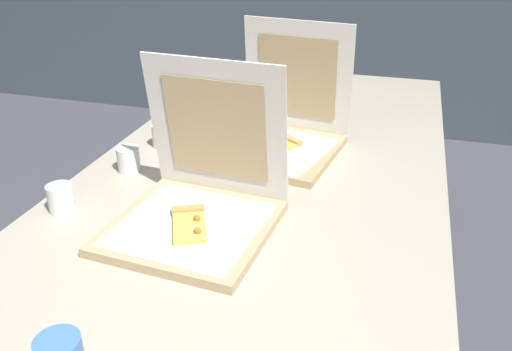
% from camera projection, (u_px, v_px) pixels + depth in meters
% --- Properties ---
extents(table, '(1.00, 2.13, 0.74)m').
position_uv_depth(table, '(265.00, 183.00, 1.52)').
color(table, '#BCB29E').
rests_on(table, ground).
extents(pizza_box_front, '(0.38, 0.38, 0.37)m').
position_uv_depth(pizza_box_front, '(197.00, 205.00, 1.21)').
color(pizza_box_front, tan).
rests_on(pizza_box_front, table).
extents(pizza_box_middle, '(0.40, 0.40, 0.37)m').
position_uv_depth(pizza_box_middle, '(281.00, 133.00, 1.60)').
color(pizza_box_middle, tan).
rests_on(pizza_box_middle, table).
extents(cup_white_near_left, '(0.06, 0.06, 0.07)m').
position_uv_depth(cup_white_near_left, '(61.00, 198.00, 1.27)').
color(cup_white_near_left, white).
rests_on(cup_white_near_left, table).
extents(cup_white_mid, '(0.06, 0.06, 0.07)m').
position_uv_depth(cup_white_mid, '(162.00, 136.00, 1.63)').
color(cup_white_mid, white).
rests_on(cup_white_mid, table).
extents(cup_white_near_center, '(0.06, 0.06, 0.07)m').
position_uv_depth(cup_white_near_center, '(128.00, 159.00, 1.48)').
color(cup_white_near_center, white).
rests_on(cup_white_near_center, table).
extents(cup_white_far, '(0.06, 0.06, 0.07)m').
position_uv_depth(cup_white_far, '(226.00, 111.00, 1.84)').
color(cup_white_far, white).
rests_on(cup_white_far, table).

